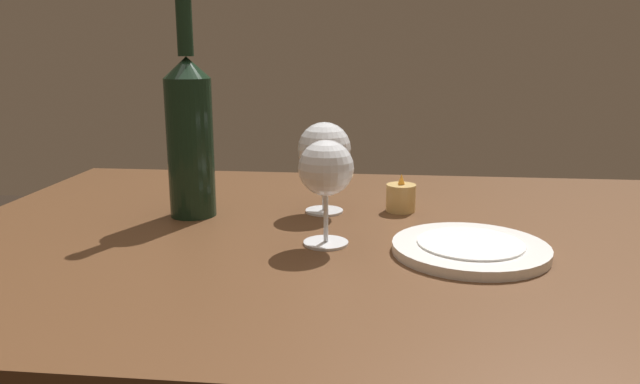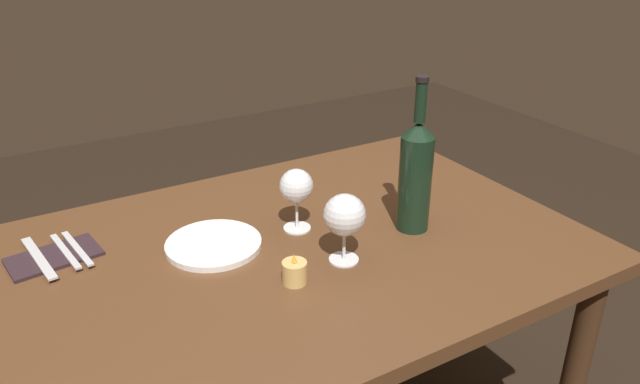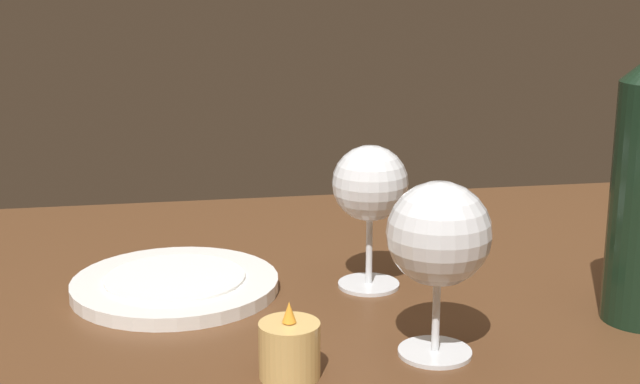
# 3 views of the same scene
# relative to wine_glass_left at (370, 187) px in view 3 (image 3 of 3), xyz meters

# --- Properties ---
(wine_glass_left) EXTENTS (0.08, 0.08, 0.15)m
(wine_glass_left) POSITION_rel_wine_glass_left_xyz_m (0.00, 0.00, 0.00)
(wine_glass_left) COLOR white
(wine_glass_left) RESTS_ON dining_table
(wine_glass_right) EXTENTS (0.09, 0.09, 0.16)m
(wine_glass_right) POSITION_rel_wine_glass_left_xyz_m (-0.02, 0.18, -0.00)
(wine_glass_right) COLOR white
(wine_glass_right) RESTS_ON dining_table
(votive_candle) EXTENTS (0.05, 0.05, 0.07)m
(votive_candle) POSITION_rel_wine_glass_left_xyz_m (0.11, 0.20, -0.09)
(votive_candle) COLOR #DBB266
(votive_candle) RESTS_ON dining_table
(dinner_plate) EXTENTS (0.22, 0.22, 0.02)m
(dinner_plate) POSITION_rel_wine_glass_left_xyz_m (0.20, -0.02, -0.10)
(dinner_plate) COLOR white
(dinner_plate) RESTS_ON dining_table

